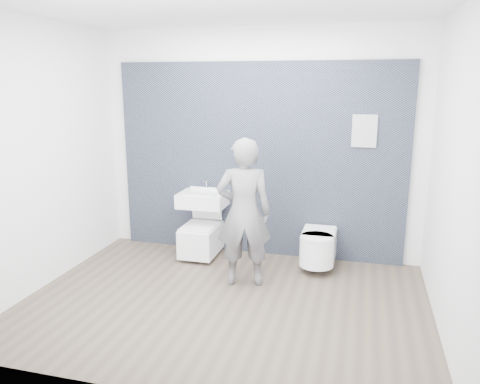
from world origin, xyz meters
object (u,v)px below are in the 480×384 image
(washbasin, at_px, (203,199))
(toilet_rounded, at_px, (318,247))
(toilet_square, at_px, (201,237))
(visitor, at_px, (244,213))

(washbasin, relative_size, toilet_rounded, 0.87)
(toilet_square, relative_size, visitor, 0.51)
(toilet_square, distance_m, visitor, 1.12)
(washbasin, height_order, toilet_rounded, washbasin)
(visitor, bearing_deg, toilet_square, -55.94)
(toilet_square, distance_m, toilet_rounded, 1.46)
(washbasin, xyz_separation_m, visitor, (0.72, -0.73, 0.08))
(toilet_square, bearing_deg, visitor, -42.14)
(toilet_rounded, bearing_deg, washbasin, 175.33)
(washbasin, height_order, toilet_square, washbasin)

